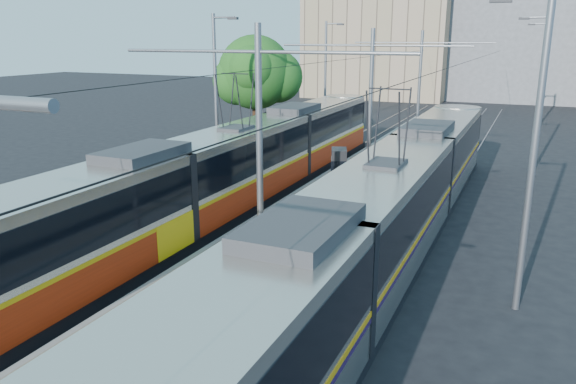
% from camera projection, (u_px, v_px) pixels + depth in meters
% --- Properties ---
extents(platform, '(4.00, 50.00, 0.30)m').
position_uv_depth(platform, '(349.00, 190.00, 25.61)').
color(platform, gray).
rests_on(platform, ground).
extents(tactile_strip_left, '(0.70, 50.00, 0.01)m').
position_uv_depth(tactile_strip_left, '(320.00, 183.00, 26.14)').
color(tactile_strip_left, gray).
rests_on(tactile_strip_left, platform).
extents(tactile_strip_right, '(0.70, 50.00, 0.01)m').
position_uv_depth(tactile_strip_right, '(380.00, 190.00, 25.00)').
color(tactile_strip_right, gray).
rests_on(tactile_strip_right, platform).
extents(rails, '(8.71, 70.00, 0.03)m').
position_uv_depth(rails, '(349.00, 193.00, 25.65)').
color(rails, gray).
rests_on(rails, ground).
extents(tram_left, '(2.43, 30.04, 5.50)m').
position_uv_depth(tram_left, '(237.00, 167.00, 23.12)').
color(tram_left, black).
rests_on(tram_left, ground).
extents(tram_right, '(2.43, 32.25, 5.50)m').
position_uv_depth(tram_right, '(384.00, 212.00, 16.73)').
color(tram_right, black).
rests_on(tram_right, ground).
extents(catenary, '(9.20, 70.00, 7.00)m').
position_uv_depth(catenary, '(330.00, 100.00, 21.93)').
color(catenary, slate).
rests_on(catenary, platform).
extents(street_lamps, '(15.18, 38.22, 8.00)m').
position_uv_depth(street_lamps, '(376.00, 93.00, 28.05)').
color(street_lamps, slate).
rests_on(street_lamps, ground).
extents(shelter, '(0.95, 1.19, 2.29)m').
position_uv_depth(shelter, '(339.00, 175.00, 22.65)').
color(shelter, black).
rests_on(shelter, platform).
extents(tree, '(4.84, 4.48, 7.04)m').
position_uv_depth(tree, '(261.00, 74.00, 33.45)').
color(tree, '#382314').
rests_on(tree, ground).
extents(building_left, '(16.32, 12.24, 13.91)m').
position_uv_depth(building_left, '(383.00, 36.00, 65.55)').
color(building_left, tan).
rests_on(building_left, ground).
extents(building_centre, '(18.36, 14.28, 15.97)m').
position_uv_depth(building_centre, '(533.00, 26.00, 62.55)').
color(building_centre, gray).
rests_on(building_centre, ground).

